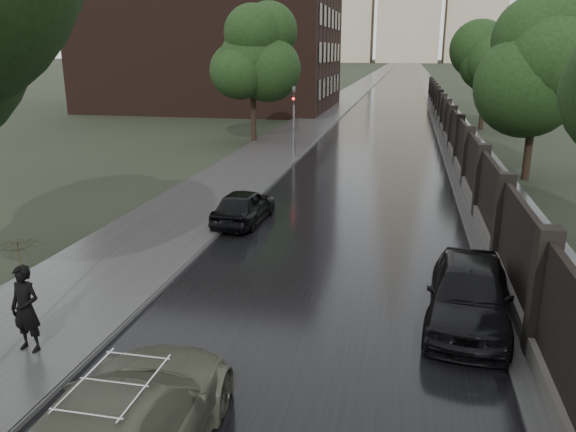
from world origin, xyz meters
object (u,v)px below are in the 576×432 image
(tree_right_c, at_px, (487,64))
(car_right_near, at_px, (469,293))
(tree_left_far, at_px, (252,61))
(traffic_light, at_px, (294,116))
(pedestrian_umbrella, at_px, (19,263))
(tree_right_b, at_px, (538,72))
(hatchback_left, at_px, (244,206))

(tree_right_c, relative_size, car_right_near, 1.60)
(tree_left_far, distance_m, car_right_near, 26.81)
(traffic_light, bearing_deg, tree_left_far, 126.47)
(tree_left_far, xyz_separation_m, pedestrian_umbrella, (2.77, -27.09, -3.24))
(tree_right_b, xyz_separation_m, pedestrian_umbrella, (-12.73, -19.09, -2.95))
(tree_left_far, distance_m, tree_right_c, 18.45)
(tree_right_c, distance_m, traffic_light, 19.26)
(traffic_light, distance_m, pedestrian_umbrella, 22.11)
(tree_right_c, bearing_deg, pedestrian_umbrella, -108.95)
(traffic_light, relative_size, hatchback_left, 1.10)
(car_right_near, bearing_deg, pedestrian_umbrella, -153.51)
(traffic_light, height_order, car_right_near, traffic_light)
(car_right_near, bearing_deg, tree_left_far, 121.47)
(car_right_near, xyz_separation_m, pedestrian_umbrella, (-8.63, -3.24, 1.26))
(tree_right_b, height_order, traffic_light, tree_right_b)
(pedestrian_umbrella, bearing_deg, car_right_near, 27.49)
(tree_left_far, bearing_deg, traffic_light, -53.53)
(tree_left_far, distance_m, hatchback_left, 18.62)
(tree_right_b, relative_size, traffic_light, 1.75)
(tree_right_c, xyz_separation_m, pedestrian_umbrella, (-12.73, -37.09, -2.95))
(tree_right_c, height_order, traffic_light, tree_right_c)
(traffic_light, bearing_deg, pedestrian_umbrella, -92.42)
(hatchback_left, bearing_deg, pedestrian_umbrella, 83.80)
(traffic_light, relative_size, pedestrian_umbrella, 1.44)
(car_right_near, height_order, pedestrian_umbrella, pedestrian_umbrella)
(tree_right_c, xyz_separation_m, hatchback_left, (-11.10, -27.49, -4.33))
(tree_right_c, relative_size, traffic_light, 1.75)
(tree_left_far, xyz_separation_m, car_right_near, (11.40, -23.85, -4.50))
(tree_left_far, distance_m, pedestrian_umbrella, 27.42)
(tree_left_far, relative_size, tree_right_c, 1.05)
(tree_left_far, height_order, tree_right_c, tree_left_far)
(tree_left_far, distance_m, traffic_light, 6.84)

